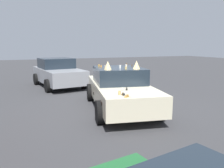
{
  "coord_description": "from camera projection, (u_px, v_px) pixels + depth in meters",
  "views": [
    {
      "loc": [
        -6.84,
        3.24,
        2.2
      ],
      "look_at": [
        0.0,
        0.3,
        0.9
      ],
      "focal_mm": 35.81,
      "sensor_mm": 36.0,
      "label": 1
    }
  ],
  "objects": [
    {
      "name": "art_car_decorated",
      "position": [
        120.0,
        88.0,
        7.74
      ],
      "size": [
        4.69,
        2.68,
        1.69
      ],
      "rotation": [
        0.0,
        0.0,
        2.93
      ],
      "color": "beige",
      "rests_on": "ground"
    },
    {
      "name": "ground_plane",
      "position": [
        120.0,
        109.0,
        7.83
      ],
      "size": [
        60.0,
        60.0,
        0.0
      ],
      "primitive_type": "plane",
      "color": "#38383A"
    },
    {
      "name": "parked_sedan_behind_right",
      "position": [
        58.0,
        73.0,
        11.96
      ],
      "size": [
        4.14,
        2.45,
        1.5
      ],
      "rotation": [
        0.0,
        0.0,
        3.27
      ],
      "color": "gray",
      "rests_on": "ground"
    }
  ]
}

